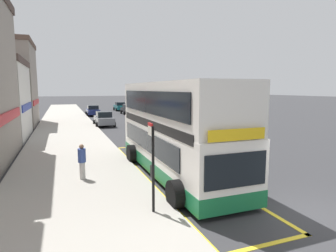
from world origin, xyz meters
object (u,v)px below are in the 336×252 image
(double_decker_bus, at_px, (174,132))
(parked_car_black_distant, at_px, (128,109))
(bus_stop_sign, at_px, (152,161))
(parked_car_teal_across, at_px, (120,106))
(parked_car_navy_ahead, at_px, (93,111))
(pedestrian_waiting_near_sign, at_px, (82,160))
(parked_car_grey_kerbside, at_px, (104,119))

(double_decker_bus, xyz_separation_m, parked_car_black_distant, (5.14, 32.69, -1.26))
(bus_stop_sign, height_order, parked_car_teal_across, bus_stop_sign)
(bus_stop_sign, distance_m, parked_car_navy_ahead, 35.86)
(double_decker_bus, distance_m, bus_stop_sign, 4.52)
(double_decker_bus, xyz_separation_m, parked_car_navy_ahead, (-0.55, 31.92, -1.26))
(parked_car_black_distant, relative_size, pedestrian_waiting_near_sign, 2.68)
(parked_car_navy_ahead, bearing_deg, parked_car_grey_kerbside, -90.66)
(parked_car_teal_across, bearing_deg, parked_car_black_distant, 89.70)
(parked_car_grey_kerbside, relative_size, pedestrian_waiting_near_sign, 2.68)
(parked_car_navy_ahead, height_order, parked_car_teal_across, same)
(parked_car_black_distant, bearing_deg, bus_stop_sign, -101.72)
(parked_car_grey_kerbside, bearing_deg, double_decker_bus, 92.98)
(double_decker_bus, xyz_separation_m, bus_stop_sign, (-2.32, -3.88, -0.25))
(parked_car_navy_ahead, bearing_deg, parked_car_black_distant, 7.47)
(parked_car_grey_kerbside, distance_m, parked_car_navy_ahead, 12.71)
(bus_stop_sign, bearing_deg, double_decker_bus, 59.15)
(parked_car_teal_across, height_order, pedestrian_waiting_near_sign, pedestrian_waiting_near_sign)
(double_decker_bus, height_order, bus_stop_sign, double_decker_bus)
(parked_car_navy_ahead, bearing_deg, bus_stop_sign, -93.02)
(double_decker_bus, height_order, parked_car_navy_ahead, double_decker_bus)
(double_decker_bus, xyz_separation_m, parked_car_grey_kerbside, (-0.66, 19.22, -1.26))
(bus_stop_sign, xyz_separation_m, parked_car_grey_kerbside, (1.66, 23.09, -1.01))
(double_decker_bus, relative_size, pedestrian_waiting_near_sign, 6.56)
(parked_car_black_distant, distance_m, pedestrian_waiting_near_sign, 33.68)
(parked_car_teal_across, bearing_deg, bus_stop_sign, 81.22)
(parked_car_grey_kerbside, bearing_deg, bus_stop_sign, 86.92)
(double_decker_bus, height_order, parked_car_black_distant, double_decker_bus)
(bus_stop_sign, height_order, pedestrian_waiting_near_sign, bus_stop_sign)
(parked_car_grey_kerbside, xyz_separation_m, parked_car_teal_across, (5.97, 21.34, 0.00))
(bus_stop_sign, xyz_separation_m, parked_car_black_distant, (7.46, 36.57, -1.01))
(parked_car_black_distant, xyz_separation_m, pedestrian_waiting_near_sign, (-9.37, -32.35, 0.18))
(parked_car_navy_ahead, distance_m, parked_car_black_distant, 5.75)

